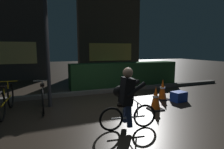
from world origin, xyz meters
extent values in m
plane|color=#2D261E|center=(0.00, 0.00, 0.00)|extent=(40.00, 40.00, 0.00)
cube|color=#56544F|center=(0.00, 2.20, 0.06)|extent=(12.00, 0.24, 0.12)
cube|color=#214723|center=(1.80, 3.10, 0.51)|extent=(4.80, 0.70, 1.01)
cube|color=#383330|center=(-3.21, 6.50, 2.27)|extent=(4.07, 0.50, 4.53)
cube|color=#F2D172|center=(-3.21, 6.23, 1.40)|extent=(2.85, 0.04, 1.10)
cube|color=#42382D|center=(2.61, 7.20, 2.52)|extent=(4.09, 0.50, 5.05)
cube|color=#E5B751|center=(2.61, 6.93, 1.40)|extent=(2.86, 0.04, 1.10)
cylinder|color=#2D2D33|center=(-1.43, 1.20, 1.48)|extent=(0.10, 0.10, 2.96)
torus|color=black|center=(-2.43, 1.49, 0.34)|extent=(0.07, 0.68, 0.68)
torus|color=black|center=(-2.47, 0.47, 0.34)|extent=(0.07, 0.68, 0.68)
cylinder|color=gold|center=(-2.45, 0.98, 0.34)|extent=(0.08, 1.02, 0.04)
cylinder|color=gold|center=(-2.46, 0.80, 0.53)|extent=(0.03, 0.03, 0.38)
cube|color=black|center=(-2.46, 0.80, 0.72)|extent=(0.11, 0.20, 0.05)
cylinder|color=gold|center=(-2.44, 1.26, 0.55)|extent=(0.03, 0.03, 0.43)
cylinder|color=gold|center=(-2.44, 1.26, 0.77)|extent=(0.46, 0.04, 0.02)
torus|color=black|center=(-1.60, 1.54, 0.32)|extent=(0.05, 0.64, 0.64)
torus|color=black|center=(-1.61, 0.59, 0.32)|extent=(0.05, 0.64, 0.64)
cylinder|color=silver|center=(-1.60, 1.06, 0.32)|extent=(0.05, 0.96, 0.04)
cylinder|color=silver|center=(-1.61, 0.90, 0.50)|extent=(0.03, 0.03, 0.36)
cube|color=black|center=(-1.61, 0.90, 0.68)|extent=(0.10, 0.20, 0.05)
cylinder|color=silver|center=(-1.60, 1.33, 0.52)|extent=(0.03, 0.03, 0.40)
cylinder|color=silver|center=(-1.60, 1.33, 0.72)|extent=(0.46, 0.03, 0.02)
cube|color=black|center=(1.17, -0.10, 0.01)|extent=(0.36, 0.36, 0.03)
cone|color=#EA560F|center=(1.17, -0.10, 0.33)|extent=(0.26, 0.26, 0.60)
cylinder|color=white|center=(1.17, -0.10, 0.36)|extent=(0.16, 0.16, 0.05)
cube|color=black|center=(1.96, 0.67, 0.01)|extent=(0.36, 0.36, 0.03)
cone|color=#EA560F|center=(1.96, 0.67, 0.34)|extent=(0.26, 0.26, 0.63)
cylinder|color=white|center=(1.96, 0.67, 0.37)|extent=(0.16, 0.16, 0.05)
cube|color=#193DB7|center=(2.29, 0.30, 0.15)|extent=(0.48, 0.38, 0.30)
torus|color=black|center=(0.31, -0.95, 0.24)|extent=(0.49, 0.10, 0.48)
torus|color=black|center=(-0.39, -0.87, 0.24)|extent=(0.49, 0.10, 0.48)
cylinder|color=silver|center=(-0.04, -0.91, 0.24)|extent=(0.70, 0.12, 0.04)
cylinder|color=silver|center=(-0.16, -0.90, 0.37)|extent=(0.03, 0.03, 0.26)
cube|color=black|center=(-0.16, -0.90, 0.51)|extent=(0.21, 0.12, 0.05)
cylinder|color=silver|center=(0.15, -0.93, 0.39)|extent=(0.03, 0.03, 0.30)
cylinder|color=silver|center=(0.15, -0.93, 0.54)|extent=(0.08, 0.46, 0.02)
cylinder|color=navy|center=(-0.05, -0.81, 0.30)|extent=(0.13, 0.22, 0.42)
cylinder|color=navy|center=(-0.07, -1.01, 0.30)|extent=(0.13, 0.22, 0.42)
cube|color=black|center=(-0.08, -0.90, 0.79)|extent=(0.30, 0.35, 0.54)
sphere|color=tan|center=(-0.06, -0.91, 1.15)|extent=(0.20, 0.20, 0.20)
cylinder|color=black|center=(0.08, -0.78, 0.84)|extent=(0.40, 0.13, 0.29)
cylinder|color=black|center=(0.04, -1.06, 0.84)|extent=(0.40, 0.13, 0.29)
ellipsoid|color=black|center=(-0.12, -0.70, 0.74)|extent=(0.34, 0.20, 0.24)
camera|label=1|loc=(-1.62, -4.05, 1.60)|focal=29.35mm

